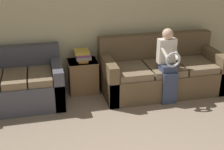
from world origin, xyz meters
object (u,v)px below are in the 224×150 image
(couch_main, at_px, (160,72))
(couch_side, at_px, (17,85))
(side_shelf, at_px, (83,76))
(book_stack, at_px, (82,55))
(child_left_seated, at_px, (168,63))

(couch_main, height_order, couch_side, couch_main)
(side_shelf, distance_m, book_stack, 0.38)
(couch_main, height_order, child_left_seated, child_left_seated)
(couch_main, height_order, book_stack, couch_main)
(couch_side, xyz_separation_m, book_stack, (1.11, 0.21, 0.35))
(couch_side, height_order, child_left_seated, child_left_seated)
(couch_side, distance_m, book_stack, 1.19)
(couch_main, bearing_deg, book_stack, 168.58)
(couch_side, distance_m, side_shelf, 1.13)
(couch_side, distance_m, child_left_seated, 2.47)
(couch_side, xyz_separation_m, side_shelf, (1.11, 0.22, -0.03))
(book_stack, bearing_deg, couch_main, -11.42)
(couch_side, bearing_deg, book_stack, 10.89)
(side_shelf, bearing_deg, child_left_seated, -27.35)
(book_stack, bearing_deg, couch_side, -169.11)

